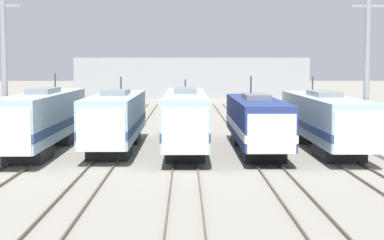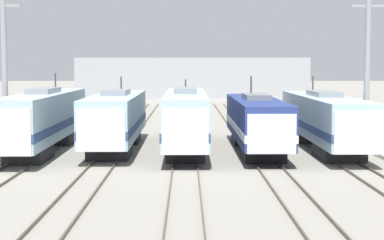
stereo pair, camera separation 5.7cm
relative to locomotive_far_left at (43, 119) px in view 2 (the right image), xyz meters
name	(u,v)px [view 2 (the right image)]	position (x,y,z in m)	size (l,w,h in m)	color
ground_plane	(185,170)	(9.80, -7.51, -2.25)	(400.00, 400.00, 0.00)	gray
rail_pair_far_left	(14,168)	(0.00, -7.51, -2.17)	(1.50, 120.00, 0.15)	#4C4238
rail_pair_center_left	(100,168)	(4.90, -7.51, -2.17)	(1.51, 120.00, 0.15)	#4C4238
rail_pair_center	(185,168)	(9.80, -7.51, -2.17)	(1.51, 120.00, 0.15)	#4C4238
rail_pair_center_right	(270,168)	(14.70, -7.51, -2.17)	(1.51, 120.00, 0.15)	#4C4238
rail_pair_far_right	(355,168)	(19.60, -7.51, -2.17)	(1.50, 120.00, 0.15)	#4C4238
locomotive_far_left	(43,119)	(0.00, 0.00, 0.00)	(2.86, 18.38, 5.37)	#232326
locomotive_center_left	(116,119)	(4.90, 0.92, -0.07)	(3.14, 16.52, 5.09)	#232326
locomotive_center	(185,118)	(9.80, 1.00, -0.01)	(2.89, 19.57, 4.86)	#232326
locomotive_center_right	(257,122)	(14.70, -0.14, -0.19)	(3.07, 16.47, 5.15)	black
locomotive_far_right	(325,120)	(19.60, 0.73, -0.12)	(3.11, 18.80, 5.09)	#232326
catenary_tower_left	(5,69)	(-2.15, -1.33, 3.49)	(2.27, 0.39, 11.19)	gray
catenary_tower_right	(367,69)	(21.87, -1.33, 3.49)	(2.27, 0.39, 11.19)	gray
depot_building	(192,78)	(10.91, 74.90, 1.35)	(41.05, 14.43, 7.20)	#9EA3A8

